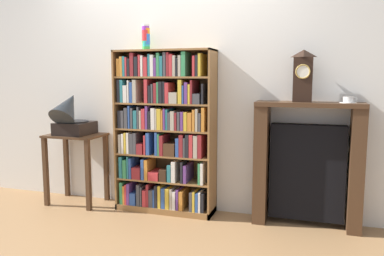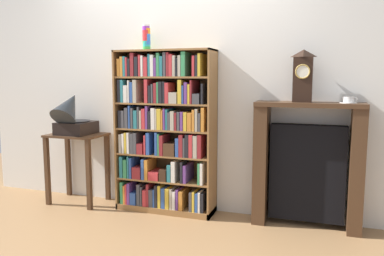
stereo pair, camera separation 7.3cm
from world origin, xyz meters
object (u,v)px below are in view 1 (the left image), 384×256
object	(u,v)px
cup_stack	(146,37)
gramophone	(71,116)
bookshelf	(163,135)
side_table_left	(76,153)
teacup_with_saucer	(348,100)
fireplace_mantel	(307,166)
mantel_clock	(303,76)

from	to	relation	value
cup_stack	gramophone	world-z (taller)	cup_stack
bookshelf	side_table_left	distance (m)	1.01
gramophone	teacup_with_saucer	size ratio (longest dim) A/B	3.49
cup_stack	side_table_left	size ratio (longest dim) A/B	0.34
gramophone	side_table_left	bearing A→B (deg)	90.00
cup_stack	fireplace_mantel	bearing A→B (deg)	0.17
bookshelf	gramophone	xyz separation A→B (m)	(-0.98, -0.12, 0.17)
bookshelf	mantel_clock	distance (m)	1.43
teacup_with_saucer	cup_stack	bearing A→B (deg)	179.50
bookshelf	fireplace_mantel	distance (m)	1.40
mantel_clock	side_table_left	bearing A→B (deg)	-178.24
side_table_left	mantel_clock	world-z (taller)	mantel_clock
gramophone	mantel_clock	size ratio (longest dim) A/B	1.12
gramophone	fireplace_mantel	distance (m)	2.39
fireplace_mantel	teacup_with_saucer	xyz separation A→B (m)	(0.31, -0.02, 0.60)
fireplace_mantel	mantel_clock	world-z (taller)	mantel_clock
cup_stack	mantel_clock	distance (m)	1.55
teacup_with_saucer	side_table_left	bearing A→B (deg)	-178.45
bookshelf	teacup_with_saucer	world-z (taller)	bookshelf
cup_stack	side_table_left	xyz separation A→B (m)	(-0.79, -0.09, -1.19)
bookshelf	cup_stack	size ratio (longest dim) A/B	6.38
gramophone	mantel_clock	distance (m)	2.33
fireplace_mantel	mantel_clock	bearing A→B (deg)	-160.31
side_table_left	gramophone	world-z (taller)	gramophone
gramophone	teacup_with_saucer	world-z (taller)	gramophone
gramophone	mantel_clock	bearing A→B (deg)	3.37
mantel_clock	teacup_with_saucer	distance (m)	0.43
bookshelf	cup_stack	xyz separation A→B (m)	(-0.19, 0.04, 0.95)
side_table_left	bookshelf	bearing A→B (deg)	3.03
bookshelf	fireplace_mantel	world-z (taller)	bookshelf
side_table_left	gramophone	xyz separation A→B (m)	(0.00, -0.06, 0.41)
cup_stack	bookshelf	bearing A→B (deg)	-11.24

